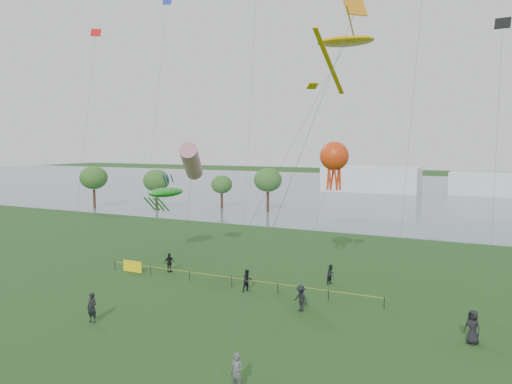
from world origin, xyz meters
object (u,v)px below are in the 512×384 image
at_px(kite_flyer, 237,372).
at_px(kite_stingray, 345,42).
at_px(fence, 168,271).
at_px(kite_octopus, 334,157).

height_order(kite_flyer, kite_stingray, kite_stingray).
bearing_deg(fence, kite_flyer, -45.18).
height_order(fence, kite_flyer, kite_flyer).
relative_size(kite_flyer, kite_octopus, 0.15).
bearing_deg(fence, kite_stingray, 32.11).
relative_size(fence, kite_flyer, 13.63).
distance_m(fence, kite_octopus, 17.10).
bearing_deg(kite_stingray, kite_flyer, -109.16).
xyz_separation_m(fence, kite_flyer, (14.42, -14.51, 0.33)).
xyz_separation_m(kite_flyer, kite_stingray, (-1.73, 22.48, 18.95)).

